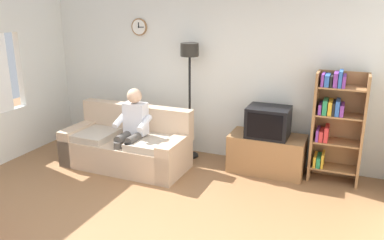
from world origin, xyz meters
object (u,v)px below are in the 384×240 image
at_px(couch, 127,146).
at_px(tv_stand, 267,153).
at_px(tv, 268,122).
at_px(person_on_couch, 132,126).
at_px(bookshelf, 335,122).
at_px(floor_lamp, 190,69).

bearing_deg(couch, tv_stand, 16.46).
bearing_deg(couch, tv, 15.82).
bearing_deg(person_on_couch, bookshelf, 15.79).
distance_m(couch, tv, 2.17).
distance_m(couch, tv_stand, 2.13).
relative_size(tv_stand, floor_lamp, 0.59).
distance_m(tv_stand, tv, 0.50).
xyz_separation_m(tv, bookshelf, (0.90, 0.10, 0.07)).
relative_size(tv, bookshelf, 0.38).
xyz_separation_m(bookshelf, person_on_couch, (-2.77, -0.78, -0.16)).
bearing_deg(tv_stand, couch, -163.54).
xyz_separation_m(couch, tv, (2.04, 0.58, 0.47)).
relative_size(couch, bookshelf, 1.20).
bearing_deg(person_on_couch, tv_stand, 20.90).
xyz_separation_m(tv, person_on_couch, (-1.87, -0.69, -0.08)).
distance_m(bookshelf, person_on_couch, 2.89).
relative_size(tv_stand, tv, 1.83).
height_order(couch, floor_lamp, floor_lamp).
bearing_deg(tv_stand, floor_lamp, 175.61).
relative_size(bookshelf, person_on_couch, 1.28).
bearing_deg(couch, floor_lamp, 42.98).
height_order(floor_lamp, person_on_couch, floor_lamp).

